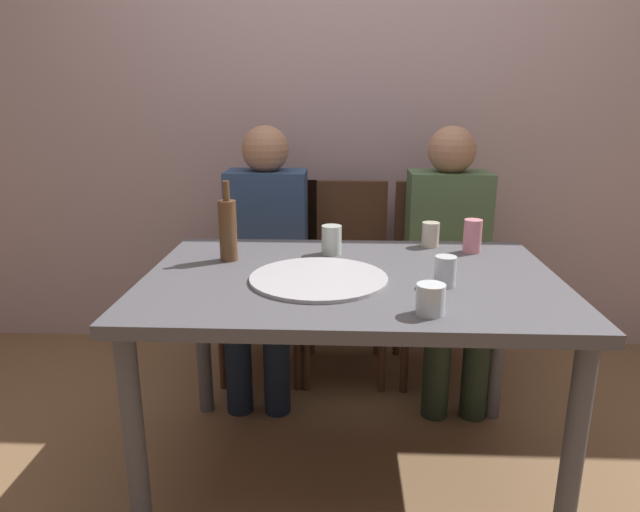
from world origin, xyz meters
TOP-DOWN VIEW (x-y plane):
  - ground_plane at (0.00, 0.00)m, footprint 8.00×8.00m
  - back_wall at (0.00, 1.19)m, footprint 6.00×0.10m
  - dining_table at (0.00, 0.00)m, footprint 1.33×0.90m
  - pizza_tray at (-0.10, -0.06)m, footprint 0.43×0.43m
  - wine_bottle at (-0.43, 0.15)m, footprint 0.06×0.06m
  - tumbler_near at (0.21, -0.33)m, footprint 0.08×0.08m
  - tumbler_far at (0.28, -0.09)m, footprint 0.07×0.07m
  - wine_glass at (0.30, 0.37)m, footprint 0.07×0.07m
  - short_glass at (-0.07, 0.25)m, footprint 0.07×0.07m
  - soda_can at (0.45, 0.29)m, footprint 0.07×0.07m
  - chair_left at (-0.38, 0.85)m, footprint 0.44×0.44m
  - chair_middle at (-0.04, 0.85)m, footprint 0.44×0.44m
  - chair_right at (0.44, 0.85)m, footprint 0.44×0.44m
  - guest_in_sweater at (-0.38, 0.70)m, footprint 0.36×0.56m
  - guest_in_beanie at (0.44, 0.70)m, footprint 0.36×0.56m

SIDE VIEW (x-z plane):
  - ground_plane at x=0.00m, z-range 0.00..0.00m
  - chair_left at x=-0.38m, z-range 0.06..0.96m
  - chair_middle at x=-0.04m, z-range 0.06..0.96m
  - chair_right at x=0.44m, z-range 0.06..0.96m
  - guest_in_sweater at x=-0.38m, z-range 0.06..1.23m
  - guest_in_beanie at x=0.44m, z-range 0.06..1.23m
  - dining_table at x=0.00m, z-range 0.29..1.03m
  - pizza_tray at x=-0.10m, z-range 0.74..0.75m
  - tumbler_near at x=0.21m, z-range 0.74..0.82m
  - wine_glass at x=0.30m, z-range 0.74..0.83m
  - tumbler_far at x=0.28m, z-range 0.74..0.83m
  - short_glass at x=-0.07m, z-range 0.74..0.85m
  - soda_can at x=0.45m, z-range 0.74..0.86m
  - wine_bottle at x=-0.43m, z-range 0.71..0.99m
  - back_wall at x=0.00m, z-range 0.00..2.60m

